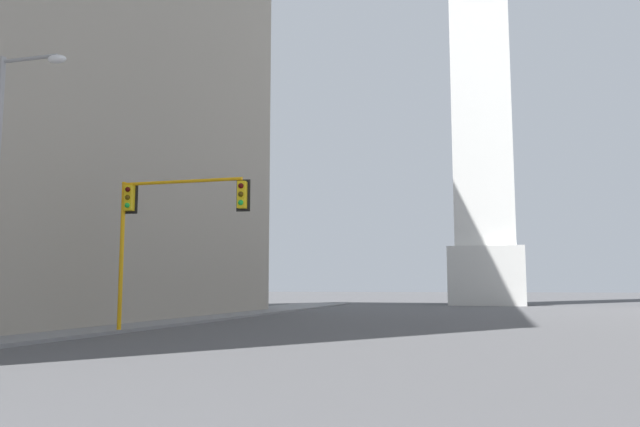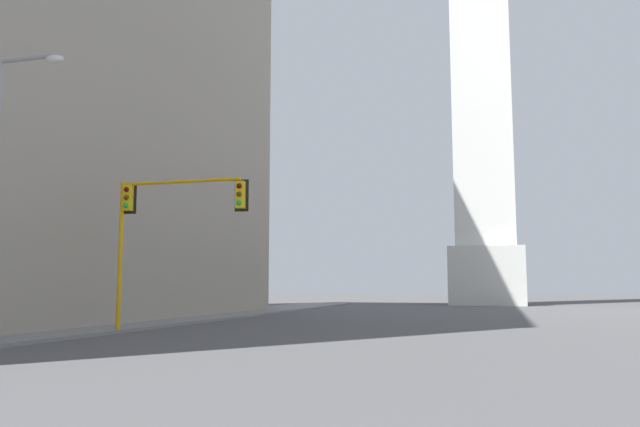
# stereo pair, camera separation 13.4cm
# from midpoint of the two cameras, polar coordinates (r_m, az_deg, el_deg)

# --- Properties ---
(sidewalk_left) EXTENTS (5.00, 79.89, 0.15)m
(sidewalk_left) POSITION_cam_midpoint_polar(r_m,az_deg,el_deg) (30.76, -19.48, -9.80)
(sidewalk_left) COLOR slate
(sidewalk_left) RESTS_ON ground_plane
(traffic_light_mid_left) EXTENTS (5.95, 0.52, 6.42)m
(traffic_light_mid_left) POSITION_cam_midpoint_polar(r_m,az_deg,el_deg) (26.98, -14.15, -0.15)
(traffic_light_mid_left) COLOR orange
(traffic_light_mid_left) RESTS_ON ground_plane
(street_lamp) EXTENTS (2.52, 0.36, 9.41)m
(street_lamp) POSITION_cam_midpoint_polar(r_m,az_deg,el_deg) (22.32, -26.88, 3.52)
(street_lamp) COLOR gray
(street_lamp) RESTS_ON ground_plane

